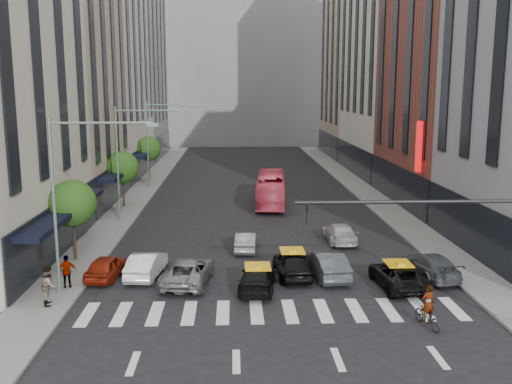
{
  "coord_description": "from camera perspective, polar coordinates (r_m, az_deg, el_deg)",
  "views": [
    {
      "loc": [
        -2.09,
        -24.21,
        10.49
      ],
      "look_at": [
        -0.61,
        11.51,
        4.0
      ],
      "focal_mm": 40.0,
      "sensor_mm": 36.0,
      "label": 1
    }
  ],
  "objects": [
    {
      "name": "streetlamp_far",
      "position": [
        60.91,
        -9.92,
        5.82
      ],
      "size": [
        5.38,
        0.25,
        9.0
      ],
      "color": "gray",
      "rests_on": "sidewalk_left"
    },
    {
      "name": "building_right_b",
      "position": [
        54.71,
        18.49,
        12.4
      ],
      "size": [
        8.0,
        18.0,
        26.0
      ],
      "primitive_type": "cube",
      "color": "brown",
      "rests_on": "ground"
    },
    {
      "name": "streetlamp_near",
      "position": [
        29.67,
        -17.9,
        0.89
      ],
      "size": [
        5.38,
        0.25,
        9.0
      ],
      "color": "gray",
      "rests_on": "sidewalk_left"
    },
    {
      "name": "taxi_left",
      "position": [
        30.38,
        0.17,
        -8.64
      ],
      "size": [
        2.37,
        4.61,
        1.28
      ],
      "primitive_type": "imported",
      "rotation": [
        0.0,
        0.0,
        3.01
      ],
      "color": "black",
      "rests_on": "ground"
    },
    {
      "name": "pedestrian_far",
      "position": [
        31.79,
        -18.37,
        -7.56
      ],
      "size": [
        1.11,
        0.64,
        1.77
      ],
      "primitive_type": "imported",
      "rotation": [
        0.0,
        0.0,
        3.36
      ],
      "color": "gray",
      "rests_on": "sidewalk_left"
    },
    {
      "name": "building_far",
      "position": [
        109.49,
        -1.32,
        14.22
      ],
      "size": [
        30.0,
        10.0,
        36.0
      ],
      "primitive_type": "cube",
      "color": "gray",
      "rests_on": "ground"
    },
    {
      "name": "sidewalk_left",
      "position": [
        56.0,
        -12.01,
        -0.66
      ],
      "size": [
        3.0,
        96.0,
        0.15
      ],
      "primitive_type": "cube",
      "color": "slate",
      "rests_on": "ground"
    },
    {
      "name": "car_row2_right",
      "position": [
        39.98,
        8.35,
        -4.05
      ],
      "size": [
        1.96,
        4.6,
        1.32
      ],
      "primitive_type": "imported",
      "rotation": [
        0.0,
        0.0,
        3.17
      ],
      "color": "silver",
      "rests_on": "ground"
    },
    {
      "name": "building_right_d",
      "position": [
        91.3,
        9.93,
        12.34
      ],
      "size": [
        8.0,
        18.0,
        28.0
      ],
      "primitive_type": "cube",
      "color": "tan",
      "rests_on": "ground"
    },
    {
      "name": "traffic_signal",
      "position": [
        25.9,
        19.93,
        -3.78
      ],
      "size": [
        10.1,
        0.2,
        6.0
      ],
      "color": "black",
      "rests_on": "ground"
    },
    {
      "name": "tree_near",
      "position": [
        36.22,
        -17.88,
        -1.1
      ],
      "size": [
        2.88,
        2.88,
        4.95
      ],
      "color": "black",
      "rests_on": "sidewalk_left"
    },
    {
      "name": "pedestrian_near",
      "position": [
        29.69,
        -20.03,
        -8.77
      ],
      "size": [
        0.94,
        1.09,
        1.93
      ],
      "primitive_type": "imported",
      "rotation": [
        0.0,
        0.0,
        1.82
      ],
      "color": "gray",
      "rests_on": "sidewalk_left"
    },
    {
      "name": "tree_mid",
      "position": [
        51.6,
        -13.21,
        2.4
      ],
      "size": [
        2.88,
        2.88,
        4.95
      ],
      "color": "black",
      "rests_on": "sidewalk_left"
    },
    {
      "name": "taxi_right",
      "position": [
        31.73,
        13.97,
        -8.09
      ],
      "size": [
        2.49,
        4.83,
        1.3
      ],
      "primitive_type": "imported",
      "rotation": [
        0.0,
        0.0,
        3.21
      ],
      "color": "black",
      "rests_on": "ground"
    },
    {
      "name": "car_red",
      "position": [
        33.29,
        -14.71,
        -7.24
      ],
      "size": [
        2.07,
        4.04,
        1.32
      ],
      "primitive_type": "imported",
      "rotation": [
        0.0,
        0.0,
        3.0
      ],
      "color": "maroon",
      "rests_on": "ground"
    },
    {
      "name": "ground",
      "position": [
        26.47,
        2.41,
        -13.07
      ],
      "size": [
        160.0,
        160.0,
        0.0
      ],
      "primitive_type": "plane",
      "color": "black",
      "rests_on": "ground"
    },
    {
      "name": "car_white_front",
      "position": [
        33.04,
        -10.9,
        -7.12
      ],
      "size": [
        2.0,
        4.46,
        1.42
      ],
      "primitive_type": "imported",
      "rotation": [
        0.0,
        0.0,
        3.02
      ],
      "color": "silver",
      "rests_on": "ground"
    },
    {
      "name": "motorcycle",
      "position": [
        27.08,
        16.76,
        -11.82
      ],
      "size": [
        1.12,
        2.01,
        1.0
      ],
      "primitive_type": "imported",
      "rotation": [
        0.0,
        0.0,
        3.4
      ],
      "color": "black",
      "rests_on": "ground"
    },
    {
      "name": "car_row2_left",
      "position": [
        37.58,
        -1.01,
        -4.93
      ],
      "size": [
        1.59,
        3.87,
        1.25
      ],
      "primitive_type": "imported",
      "rotation": [
        0.0,
        0.0,
        3.07
      ],
      "color": "#95969A",
      "rests_on": "ground"
    },
    {
      "name": "building_left_b",
      "position": [
        54.32,
        -18.68,
        11.35
      ],
      "size": [
        8.0,
        16.0,
        24.0
      ],
      "primitive_type": "cube",
      "color": "tan",
      "rests_on": "ground"
    },
    {
      "name": "building_right_c",
      "position": [
        73.38,
        13.35,
        17.47
      ],
      "size": [
        8.0,
        20.0,
        40.0
      ],
      "primitive_type": "cube",
      "color": "beige",
      "rests_on": "ground"
    },
    {
      "name": "car_silver",
      "position": [
        31.57,
        -6.81,
        -7.84
      ],
      "size": [
        2.94,
        5.33,
        1.41
      ],
      "primitive_type": "imported",
      "rotation": [
        0.0,
        0.0,
        3.02
      ],
      "color": "gray",
      "rests_on": "ground"
    },
    {
      "name": "rider",
      "position": [
        26.61,
        16.91,
        -9.11
      ],
      "size": [
        0.71,
        0.56,
        1.71
      ],
      "primitive_type": "imported",
      "rotation": [
        0.0,
        0.0,
        3.4
      ],
      "color": "gray",
      "rests_on": "motorcycle"
    },
    {
      "name": "taxi_center",
      "position": [
        32.47,
        3.63,
        -7.18
      ],
      "size": [
        2.1,
        4.55,
        1.51
      ],
      "primitive_type": "imported",
      "rotation": [
        0.0,
        0.0,
        3.22
      ],
      "color": "black",
      "rests_on": "ground"
    },
    {
      "name": "car_grey_mid",
      "position": [
        32.6,
        7.08,
        -7.16
      ],
      "size": [
        2.11,
        4.76,
        1.52
      ],
      "primitive_type": "imported",
      "rotation": [
        0.0,
        0.0,
        3.25
      ],
      "color": "#414549",
      "rests_on": "ground"
    },
    {
      "name": "car_grey_curb",
      "position": [
        33.81,
        17.02,
        -7.04
      ],
      "size": [
        2.5,
        4.92,
        1.37
      ],
      "primitive_type": "imported",
      "rotation": [
        0.0,
        0.0,
        3.27
      ],
      "color": "#474B4F",
      "rests_on": "ground"
    },
    {
      "name": "building_left_c",
      "position": [
        72.17,
        -14.87,
        15.93
      ],
      "size": [
        8.0,
        20.0,
        36.0
      ],
      "primitive_type": "cube",
      "color": "beige",
      "rests_on": "ground"
    },
    {
      "name": "tree_far",
      "position": [
        67.27,
        -10.69,
        4.28
      ],
      "size": [
        2.88,
        2.88,
        4.95
      ],
      "color": "black",
      "rests_on": "sidewalk_left"
    },
    {
      "name": "sidewalk_right",
      "position": [
        56.85,
        11.5,
        -0.48
      ],
      "size": [
        3.0,
        96.0,
        0.15
      ],
      "primitive_type": "cube",
      "color": "slate",
      "rests_on": "ground"
    },
    {
      "name": "bus",
      "position": [
        52.12,
        1.5,
        0.29
      ],
      "size": [
        3.26,
        10.53,
        2.89
      ],
      "primitive_type": "imported",
      "rotation": [
        0.0,
        0.0,
        3.06
      ],
      "color": "#E5435F",
      "rests_on": "ground"
    },
    {
      "name": "building_left_d",
      "position": [
        90.56,
        -12.16,
        12.92
      ],
      "size": [
        8.0,
        18.0,
        30.0
      ],
      "primitive_type": "cube",
      "color": "gray",
      "rests_on": "ground"
    },
    {
      "name": "liberty_sign",
      "position": [
        46.81,
        15.97,
        4.39
      ],
      "size": [
        0.3,
        0.7,
        4.0
      ],
      "color": "red",
      "rests_on": "ground"
    },
    {
      "name": "streetlamp_mid",
      "position": [
        45.16,
        -12.54,
        4.21
      ],
      "size": [
        5.38,
        0.25,
        9.0
      ],
      "color": "gray",
      "rests_on": "sidewalk_left"
    }
  ]
}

